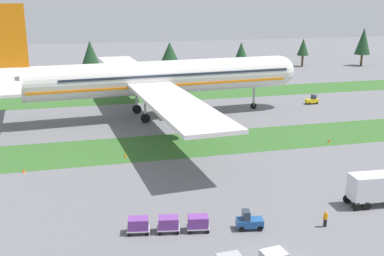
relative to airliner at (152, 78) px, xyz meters
name	(u,v)px	position (x,y,z in m)	size (l,w,h in m)	color
grass_strip_near	(185,145)	(1.97, -18.12, -7.51)	(320.00, 12.25, 0.01)	#336028
grass_strip_far	(148,97)	(1.97, 18.39, -7.51)	(320.00, 12.25, 0.01)	#336028
airliner	(152,78)	(0.00, 0.00, 0.00)	(59.17, 72.88, 20.98)	silver
baggage_tug	(249,221)	(1.82, -45.93, -6.70)	(2.79, 1.73, 1.97)	#1E4C8E
cargo_dolly_lead	(198,222)	(-3.12, -45.05, -6.60)	(2.43, 1.86, 1.55)	#A3A3A8
cargo_dolly_second	(168,223)	(-5.98, -44.55, -6.60)	(2.43, 1.86, 1.55)	#A3A3A8
cargo_dolly_third	(138,224)	(-8.83, -44.04, -6.60)	(2.43, 1.86, 1.55)	#A3A3A8
catering_truck	(378,188)	(17.45, -44.16, -5.56)	(7.09, 2.74, 3.58)	yellow
pushback_tractor	(312,100)	(34.72, 2.60, -6.70)	(2.69, 1.49, 1.97)	yellow
ground_crew_loader	(325,218)	(9.33, -47.38, -6.57)	(0.55, 0.36, 1.74)	black
taxiway_marker_0	(329,140)	(24.18, -22.54, -7.22)	(0.44, 0.44, 0.60)	orange
taxiway_marker_1	(24,171)	(-21.09, -24.47, -7.24)	(0.44, 0.44, 0.55)	orange
taxiway_marker_2	(125,155)	(-7.58, -21.60, -7.21)	(0.44, 0.44, 0.62)	orange
distant_tree_line	(84,53)	(-11.02, 48.90, -0.76)	(206.38, 10.42, 12.27)	#4C3823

